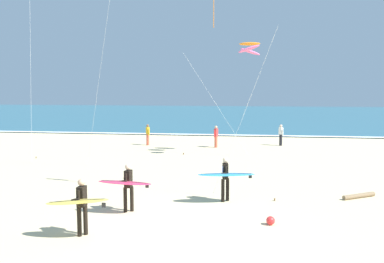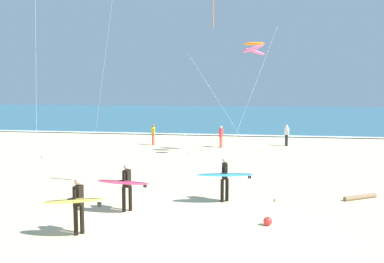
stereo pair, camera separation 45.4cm
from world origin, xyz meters
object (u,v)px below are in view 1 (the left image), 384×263
at_px(surfer_third, 80,202).
at_px(beach_ball, 271,221).
at_px(bystander_red_top, 216,136).
at_px(kite_arc_amber_high, 250,48).
at_px(surfer_trailing, 226,175).
at_px(surfer_lead, 127,184).
at_px(bystander_yellow_top, 148,135).
at_px(driftwood_log, 359,196).
at_px(bystander_white_top, 281,135).

relative_size(surfer_third, beach_ball, 6.80).
bearing_deg(bystander_red_top, kite_arc_amber_high, -57.06).
xyz_separation_m(surfer_trailing, bystander_red_top, (-1.70, 14.85, -0.23)).
height_order(surfer_lead, kite_arc_amber_high, kite_arc_amber_high).
bearing_deg(bystander_yellow_top, surfer_trailing, -65.72).
bearing_deg(surfer_third, bystander_yellow_top, 98.58).
bearing_deg(driftwood_log, surfer_third, -147.52).
distance_m(kite_arc_amber_high, beach_ball, 15.18).
xyz_separation_m(surfer_lead, bystander_red_top, (1.61, 16.70, -0.23)).
bearing_deg(surfer_trailing, bystander_red_top, 96.52).
distance_m(surfer_third, kite_arc_amber_high, 17.23).
height_order(surfer_trailing, bystander_yellow_top, surfer_trailing).
height_order(surfer_trailing, bystander_red_top, surfer_trailing).
relative_size(bystander_yellow_top, beach_ball, 5.68).
bearing_deg(bystander_yellow_top, driftwood_log, -49.00).
xyz_separation_m(bystander_red_top, driftwood_log, (6.88, -13.43, -0.72)).
xyz_separation_m(surfer_lead, bystander_yellow_top, (-3.61, 17.20, -0.23)).
bearing_deg(bystander_yellow_top, beach_ball, -64.41).
xyz_separation_m(kite_arc_amber_high, bystander_white_top, (2.35, 5.38, -5.96)).
height_order(bystander_yellow_top, beach_ball, bystander_yellow_top).
distance_m(bystander_red_top, beach_ball, 17.62).
height_order(surfer_lead, bystander_red_top, surfer_lead).
bearing_deg(driftwood_log, bystander_white_top, 98.09).
distance_m(bystander_red_top, driftwood_log, 15.11).
bearing_deg(surfer_third, driftwood_log, 32.48).
relative_size(surfer_third, bystander_white_top, 1.20).
bearing_deg(bystander_yellow_top, bystander_white_top, 6.89).
xyz_separation_m(surfer_trailing, driftwood_log, (5.19, 1.42, -0.96)).
bearing_deg(surfer_third, bystander_red_top, 83.34).
bearing_deg(surfer_trailing, driftwood_log, 15.29).
bearing_deg(bystander_white_top, bystander_red_top, -160.21).
bearing_deg(bystander_red_top, surfer_lead, -95.52).
relative_size(surfer_lead, surfer_third, 1.02).
bearing_deg(surfer_third, bystander_white_top, 71.57).
xyz_separation_m(kite_arc_amber_high, bystander_yellow_top, (-7.61, 4.17, -5.96)).
bearing_deg(driftwood_log, surfer_lead, -158.98).
bearing_deg(kite_arc_amber_high, beach_ball, -86.15).
bearing_deg(kite_arc_amber_high, bystander_white_top, 66.37).
bearing_deg(bystander_white_top, kite_arc_amber_high, -113.63).
distance_m(surfer_lead, driftwood_log, 9.15).
relative_size(kite_arc_amber_high, driftwood_log, 4.55).
xyz_separation_m(surfer_third, bystander_white_top, (6.98, 20.95, -0.23)).
bearing_deg(bystander_red_top, surfer_third, -96.66).
xyz_separation_m(surfer_trailing, bystander_yellow_top, (-6.92, 15.35, -0.23)).
distance_m(surfer_trailing, bystander_white_top, 16.83).
distance_m(kite_arc_amber_high, bystander_white_top, 8.37).
distance_m(bystander_white_top, bystander_yellow_top, 10.03).
distance_m(kite_arc_amber_high, bystander_red_top, 7.40).
bearing_deg(beach_ball, driftwood_log, 47.12).
distance_m(bystander_yellow_top, beach_ball, 19.74).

